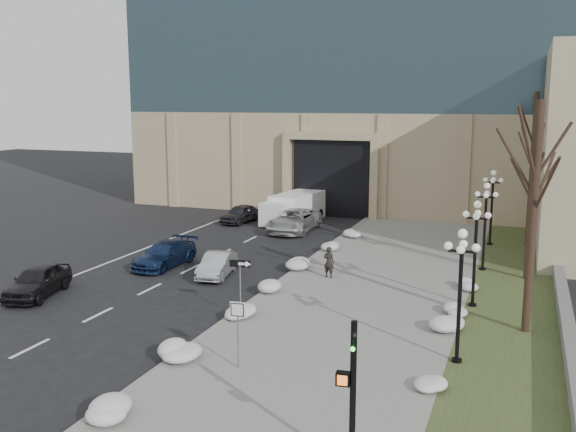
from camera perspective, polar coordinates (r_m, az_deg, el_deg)
name	(u,v)px	position (r m, az deg, el deg)	size (l,w,h in m)	color
ground	(154,401)	(20.59, -11.84, -15.77)	(160.00, 160.00, 0.00)	black
sidewalk	(372,287)	(31.55, 7.51, -6.24)	(9.00, 40.00, 0.12)	gray
curb	(286,278)	(32.79, -0.21, -5.50)	(0.30, 40.00, 0.14)	gray
grass_strip	(514,301)	(30.85, 19.45, -7.15)	(4.00, 40.00, 0.10)	#374522
stone_wall	(561,287)	(32.74, 23.07, -5.85)	(0.50, 30.00, 0.70)	slate
car_a	(38,281)	(32.01, -21.35, -5.39)	(1.72, 4.26, 1.45)	black
car_b	(217,265)	(33.35, -6.32, -4.33)	(1.29, 3.69, 1.22)	#B5B7BE
car_c	(165,254)	(35.74, -10.91, -3.37)	(1.87, 4.59, 1.33)	navy
car_d	(294,221)	(44.34, 0.54, -0.42)	(2.55, 5.54, 1.54)	silver
car_e	(241,214)	(47.78, -4.23, 0.21)	(1.58, 3.93, 1.34)	#313137
pedestrian	(329,262)	(32.50, 3.66, -4.11)	(0.59, 0.38, 1.60)	black
box_truck	(294,208)	(47.93, 0.55, 0.69)	(3.18, 6.86, 2.10)	white
one_way_sign	(244,271)	(26.57, -3.98, -4.86)	(0.93, 0.27, 2.48)	slate
keep_sign	(238,321)	(21.56, -4.50, -9.25)	(0.52, 0.11, 2.41)	slate
traffic_signal	(351,399)	(15.97, 5.65, -15.91)	(0.66, 0.88, 3.89)	black
snow_clump_a	(113,411)	(19.59, -15.27, -16.37)	(1.10, 1.60, 0.36)	silver
snow_clump_b	(179,352)	(23.17, -9.63, -11.85)	(1.10, 1.60, 0.36)	silver
snow_clump_c	(242,313)	(26.81, -4.08, -8.63)	(1.10, 1.60, 0.36)	silver
snow_clump_d	(270,289)	(30.11, -1.59, -6.48)	(1.10, 1.60, 0.36)	silver
snow_clump_e	(301,265)	(34.31, 1.17, -4.38)	(1.10, 1.60, 0.36)	silver
snow_clump_f	(332,247)	(38.59, 3.93, -2.76)	(1.10, 1.60, 0.36)	silver
snow_clump_g	(351,234)	(42.55, 5.61, -1.56)	(1.10, 1.60, 0.36)	silver
snow_clump_h	(426,384)	(20.95, 12.15, -14.41)	(1.10, 1.60, 0.36)	silver
snow_clump_i	(452,325)	(26.22, 14.34, -9.37)	(1.10, 1.60, 0.36)	silver
snow_clump_j	(467,286)	(31.68, 15.66, -6.02)	(1.10, 1.60, 0.36)	silver
snow_clump_k	(451,311)	(27.81, 14.30, -8.23)	(1.10, 1.60, 0.36)	silver
lamppost_a	(461,278)	(22.40, 15.09, -5.35)	(1.18, 1.18, 4.76)	black
lamppost_b	(476,239)	(28.70, 16.35, -2.01)	(1.18, 1.18, 4.76)	black
lamppost_c	(485,215)	(35.08, 17.15, 0.12)	(1.18, 1.18, 4.76)	black
lamppost_d	(492,197)	(41.50, 17.70, 1.59)	(1.18, 1.18, 4.76)	black
tree_near	(535,185)	(25.73, 21.12, 2.56)	(3.20, 3.20, 9.00)	black
tree_mid	(534,172)	(33.72, 20.99, 3.68)	(3.20, 3.20, 8.50)	black
tree_far	(534,148)	(41.63, 21.00, 5.69)	(3.20, 3.20, 9.50)	black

